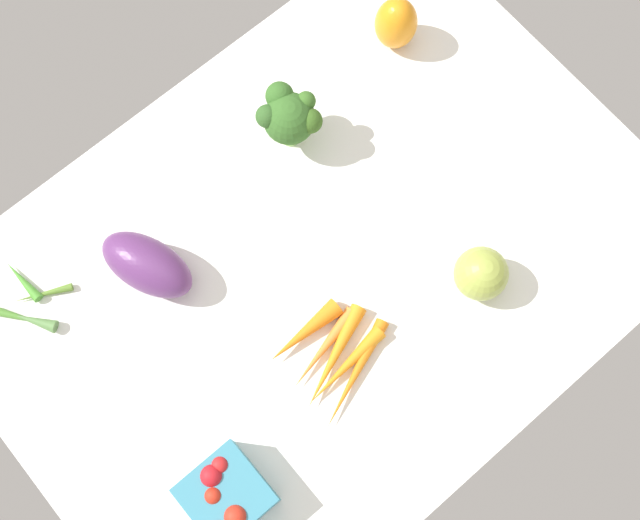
# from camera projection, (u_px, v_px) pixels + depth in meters

# --- Properties ---
(tablecloth) EXTENTS (1.04, 0.76, 0.02)m
(tablecloth) POSITION_uv_depth(u_px,v_px,m) (320.00, 265.00, 1.31)
(tablecloth) COLOR white
(tablecloth) RESTS_ON ground
(eggplant) EXTENTS (0.13, 0.17, 0.08)m
(eggplant) POSITION_uv_depth(u_px,v_px,m) (147.00, 265.00, 1.26)
(eggplant) COLOR #61326B
(eggplant) RESTS_ON tablecloth
(berry_basket) EXTENTS (0.11, 0.11, 0.07)m
(berry_basket) POSITION_uv_depth(u_px,v_px,m) (226.00, 495.00, 1.17)
(berry_basket) COLOR teal
(berry_basket) RESTS_ON tablecloth
(bell_pepper_orange) EXTENTS (0.08, 0.08, 0.10)m
(bell_pepper_orange) POSITION_uv_depth(u_px,v_px,m) (396.00, 23.00, 1.36)
(bell_pepper_orange) COLOR orange
(bell_pepper_orange) RESTS_ON tablecloth
(okra_pile) EXTENTS (0.12, 0.14, 0.02)m
(okra_pile) POSITION_uv_depth(u_px,v_px,m) (30.00, 305.00, 1.27)
(okra_pile) COLOR #4F8B32
(okra_pile) RESTS_ON tablecloth
(carrot_bunch) EXTENTS (0.17, 0.15, 0.03)m
(carrot_bunch) POSITION_uv_depth(u_px,v_px,m) (331.00, 354.00, 1.25)
(carrot_bunch) COLOR orange
(carrot_bunch) RESTS_ON tablecloth
(heirloom_tomato_green) EXTENTS (0.08, 0.08, 0.08)m
(heirloom_tomato_green) POSITION_uv_depth(u_px,v_px,m) (481.00, 274.00, 1.25)
(heirloom_tomato_green) COLOR #9DAD47
(heirloom_tomato_green) RESTS_ON tablecloth
(broccoli_head) EXTENTS (0.09, 0.10, 0.11)m
(broccoli_head) POSITION_uv_depth(u_px,v_px,m) (289.00, 116.00, 1.29)
(broccoli_head) COLOR #9FD174
(broccoli_head) RESTS_ON tablecloth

